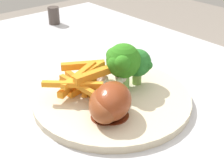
{
  "coord_description": "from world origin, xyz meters",
  "views": [
    {
      "loc": [
        0.25,
        -0.24,
        0.97
      ],
      "look_at": [
        -0.07,
        0.04,
        0.74
      ],
      "focal_mm": 49.8,
      "sensor_mm": 36.0,
      "label": 1
    }
  ],
  "objects_px": {
    "chicken_drumstick_far": "(112,100)",
    "broccoli_floret_middle": "(122,62)",
    "dinner_plate": "(112,98)",
    "carrot_fries_pile": "(83,79)",
    "broccoli_floret_front": "(138,63)",
    "pepper_shaker": "(54,15)",
    "chicken_drumstick_near": "(104,103)"
  },
  "relations": [
    {
      "from": "broccoli_floret_front",
      "to": "carrot_fries_pile",
      "type": "height_order",
      "value": "broccoli_floret_front"
    },
    {
      "from": "chicken_drumstick_far",
      "to": "pepper_shaker",
      "type": "distance_m",
      "value": 0.47
    },
    {
      "from": "chicken_drumstick_near",
      "to": "chicken_drumstick_far",
      "type": "xyz_separation_m",
      "value": [
        0.01,
        0.01,
        0.0
      ]
    },
    {
      "from": "broccoli_floret_middle",
      "to": "carrot_fries_pile",
      "type": "bearing_deg",
      "value": -127.99
    },
    {
      "from": "carrot_fries_pile",
      "to": "chicken_drumstick_far",
      "type": "bearing_deg",
      "value": -7.13
    },
    {
      "from": "broccoli_floret_front",
      "to": "chicken_drumstick_near",
      "type": "xyz_separation_m",
      "value": [
        0.04,
        -0.1,
        -0.02
      ]
    },
    {
      "from": "chicken_drumstick_near",
      "to": "broccoli_floret_front",
      "type": "bearing_deg",
      "value": 109.73
    },
    {
      "from": "chicken_drumstick_far",
      "to": "pepper_shaker",
      "type": "relative_size",
      "value": 2.54
    },
    {
      "from": "carrot_fries_pile",
      "to": "pepper_shaker",
      "type": "relative_size",
      "value": 2.77
    },
    {
      "from": "dinner_plate",
      "to": "broccoli_floret_middle",
      "type": "xyz_separation_m",
      "value": [
        -0.01,
        0.03,
        0.05
      ]
    },
    {
      "from": "chicken_drumstick_far",
      "to": "pepper_shaker",
      "type": "bearing_deg",
      "value": 158.92
    },
    {
      "from": "broccoli_floret_front",
      "to": "carrot_fries_pile",
      "type": "relative_size",
      "value": 0.49
    },
    {
      "from": "carrot_fries_pile",
      "to": "pepper_shaker",
      "type": "xyz_separation_m",
      "value": [
        -0.35,
        0.16,
        -0.01
      ]
    },
    {
      "from": "broccoli_floret_middle",
      "to": "carrot_fries_pile",
      "type": "xyz_separation_m",
      "value": [
        -0.04,
        -0.05,
        -0.03
      ]
    },
    {
      "from": "dinner_plate",
      "to": "carrot_fries_pile",
      "type": "bearing_deg",
      "value": -153.13
    },
    {
      "from": "broccoli_floret_front",
      "to": "pepper_shaker",
      "type": "height_order",
      "value": "broccoli_floret_front"
    },
    {
      "from": "carrot_fries_pile",
      "to": "pepper_shaker",
      "type": "distance_m",
      "value": 0.39
    },
    {
      "from": "broccoli_floret_middle",
      "to": "chicken_drumstick_near",
      "type": "bearing_deg",
      "value": -59.26
    },
    {
      "from": "dinner_plate",
      "to": "broccoli_floret_middle",
      "type": "height_order",
      "value": "broccoli_floret_middle"
    },
    {
      "from": "broccoli_floret_middle",
      "to": "chicken_drumstick_far",
      "type": "xyz_separation_m",
      "value": [
        0.05,
        -0.06,
        -0.02
      ]
    },
    {
      "from": "dinner_plate",
      "to": "carrot_fries_pile",
      "type": "height_order",
      "value": "carrot_fries_pile"
    },
    {
      "from": "chicken_drumstick_far",
      "to": "pepper_shaker",
      "type": "xyz_separation_m",
      "value": [
        -0.44,
        0.17,
        -0.01
      ]
    },
    {
      "from": "carrot_fries_pile",
      "to": "dinner_plate",
      "type": "bearing_deg",
      "value": 26.87
    },
    {
      "from": "dinner_plate",
      "to": "chicken_drumstick_near",
      "type": "distance_m",
      "value": 0.06
    },
    {
      "from": "chicken_drumstick_near",
      "to": "pepper_shaker",
      "type": "distance_m",
      "value": 0.47
    },
    {
      "from": "dinner_plate",
      "to": "chicken_drumstick_far",
      "type": "relative_size",
      "value": 2.18
    },
    {
      "from": "broccoli_floret_front",
      "to": "chicken_drumstick_near",
      "type": "distance_m",
      "value": 0.11
    },
    {
      "from": "broccoli_floret_front",
      "to": "pepper_shaker",
      "type": "distance_m",
      "value": 0.41
    },
    {
      "from": "chicken_drumstick_far",
      "to": "broccoli_floret_middle",
      "type": "bearing_deg",
      "value": 128.11
    },
    {
      "from": "broccoli_floret_front",
      "to": "pepper_shaker",
      "type": "relative_size",
      "value": 1.36
    },
    {
      "from": "chicken_drumstick_far",
      "to": "dinner_plate",
      "type": "bearing_deg",
      "value": 140.12
    },
    {
      "from": "chicken_drumstick_near",
      "to": "chicken_drumstick_far",
      "type": "relative_size",
      "value": 0.98
    }
  ]
}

